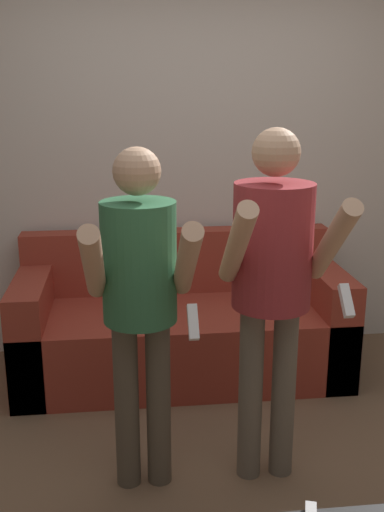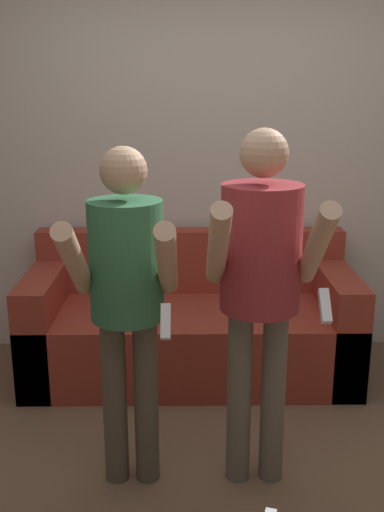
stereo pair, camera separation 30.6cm
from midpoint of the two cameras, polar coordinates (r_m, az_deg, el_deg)
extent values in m
plane|color=brown|center=(2.86, 1.47, -22.21)|extent=(14.00, 14.00, 0.00)
cube|color=silver|center=(4.00, -1.91, 9.89)|extent=(6.40, 0.06, 2.70)
cube|color=#9E3828|center=(3.81, -3.26, -8.10)|extent=(2.01, 0.84, 0.44)
cube|color=#9E3828|center=(3.97, -3.65, -0.45)|extent=(2.01, 0.16, 0.42)
cube|color=#9E3828|center=(3.82, -17.06, -6.83)|extent=(0.20, 0.84, 0.67)
cube|color=#9E3828|center=(3.91, 10.14, -5.83)|extent=(0.20, 0.84, 0.67)
cylinder|color=brown|center=(2.78, -9.49, -13.83)|extent=(0.11, 0.11, 0.80)
cylinder|color=brown|center=(2.77, -6.47, -13.76)|extent=(0.11, 0.11, 0.80)
cylinder|color=#337047|center=(2.51, -8.55, -0.64)|extent=(0.32, 0.32, 0.51)
sphere|color=tan|center=(2.43, -8.92, 7.96)|extent=(0.20, 0.20, 0.20)
cylinder|color=tan|center=(2.31, -13.16, -0.82)|extent=(0.08, 0.46, 0.40)
cylinder|color=tan|center=(2.30, -4.32, -0.55)|extent=(0.08, 0.46, 0.40)
cube|color=white|center=(2.16, -3.99, -6.37)|extent=(0.04, 0.10, 0.12)
cylinder|color=#6B6051|center=(2.79, 2.40, -12.98)|extent=(0.11, 0.11, 0.84)
cylinder|color=#6B6051|center=(2.81, 5.57, -12.76)|extent=(0.11, 0.11, 0.84)
cylinder|color=#9E2D33|center=(2.54, 4.29, 0.91)|extent=(0.34, 0.34, 0.54)
sphere|color=tan|center=(2.47, 4.48, 9.81)|extent=(0.20, 0.20, 0.20)
cylinder|color=tan|center=(2.31, 0.55, 1.04)|extent=(0.08, 0.44, 0.41)
cylinder|color=tan|center=(2.39, 9.67, 1.30)|extent=(0.08, 0.44, 0.41)
cube|color=white|center=(2.27, 10.78, -4.27)|extent=(0.04, 0.11, 0.11)
camera|label=1|loc=(0.15, -92.86, -0.81)|focal=42.00mm
camera|label=2|loc=(0.15, 87.14, 0.81)|focal=42.00mm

